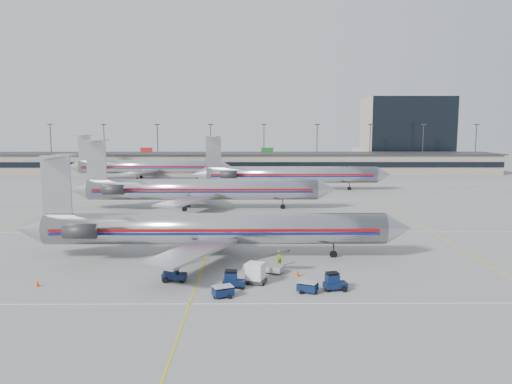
{
  "coord_description": "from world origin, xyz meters",
  "views": [
    {
      "loc": [
        5.2,
        -57.43,
        14.49
      ],
      "look_at": [
        5.7,
        18.25,
        4.5
      ],
      "focal_mm": 35.0,
      "sensor_mm": 36.0,
      "label": 1
    }
  ],
  "objects_px": {
    "jet_foreground": "(207,228)",
    "uld_container": "(255,273)",
    "belt_loader": "(264,266)",
    "jet_second_row": "(198,189)",
    "tug_center": "(233,280)"
  },
  "relations": [
    {
      "from": "belt_loader",
      "to": "uld_container",
      "type": "bearing_deg",
      "value": -83.09
    },
    {
      "from": "jet_foreground",
      "to": "uld_container",
      "type": "relative_size",
      "value": 19.33
    },
    {
      "from": "jet_foreground",
      "to": "belt_loader",
      "type": "xyz_separation_m",
      "value": [
        6.19,
        -5.68,
        -2.68
      ]
    },
    {
      "from": "jet_foreground",
      "to": "jet_second_row",
      "type": "distance_m",
      "value": 33.18
    },
    {
      "from": "jet_second_row",
      "to": "tug_center",
      "type": "relative_size",
      "value": 22.65
    },
    {
      "from": "tug_center",
      "to": "belt_loader",
      "type": "xyz_separation_m",
      "value": [
        2.98,
        4.93,
        -0.1
      ]
    },
    {
      "from": "tug_center",
      "to": "belt_loader",
      "type": "bearing_deg",
      "value": 62.2
    },
    {
      "from": "tug_center",
      "to": "uld_container",
      "type": "height_order",
      "value": "uld_container"
    },
    {
      "from": "tug_center",
      "to": "belt_loader",
      "type": "relative_size",
      "value": 0.44
    },
    {
      "from": "jet_foreground",
      "to": "belt_loader",
      "type": "distance_m",
      "value": 8.82
    },
    {
      "from": "jet_foreground",
      "to": "jet_second_row",
      "type": "bearing_deg",
      "value": 98.1
    },
    {
      "from": "belt_loader",
      "to": "jet_second_row",
      "type": "bearing_deg",
      "value": 127.24
    },
    {
      "from": "tug_center",
      "to": "belt_loader",
      "type": "distance_m",
      "value": 5.77
    },
    {
      "from": "jet_foreground",
      "to": "uld_container",
      "type": "height_order",
      "value": "jet_foreground"
    },
    {
      "from": "belt_loader",
      "to": "jet_foreground",
      "type": "bearing_deg",
      "value": 158.94
    }
  ]
}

